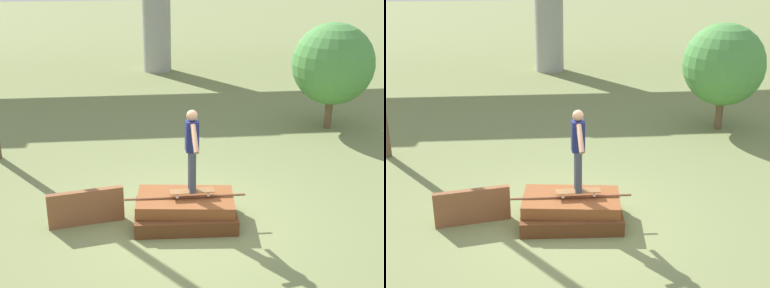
# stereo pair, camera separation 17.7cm
# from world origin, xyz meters

# --- Properties ---
(ground_plane) EXTENTS (80.00, 80.00, 0.00)m
(ground_plane) POSITION_xyz_m (0.00, 0.00, 0.00)
(ground_plane) COLOR olive
(scrap_pile) EXTENTS (2.17, 1.24, 0.54)m
(scrap_pile) POSITION_xyz_m (0.00, 0.03, 0.24)
(scrap_pile) COLOR #5B3319
(scrap_pile) RESTS_ON ground_plane
(scrap_plank_loose) EXTENTS (1.35, 0.38, 0.66)m
(scrap_plank_loose) POSITION_xyz_m (-1.78, 0.14, 0.33)
(scrap_plank_loose) COLOR brown
(scrap_plank_loose) RESTS_ON ground_plane
(skateboard) EXTENTS (0.81, 0.26, 0.09)m
(skateboard) POSITION_xyz_m (0.12, 0.03, 0.61)
(skateboard) COLOR brown
(skateboard) RESTS_ON scrap_pile
(skater) EXTENTS (0.23, 1.08, 1.50)m
(skater) POSITION_xyz_m (0.12, 0.03, 1.48)
(skater) COLOR #383D4C
(skater) RESTS_ON skateboard
(tree_behind_left) EXTENTS (2.16, 2.16, 2.86)m
(tree_behind_left) POSITION_xyz_m (4.36, 4.92, 1.77)
(tree_behind_left) COLOR brown
(tree_behind_left) RESTS_ON ground_plane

